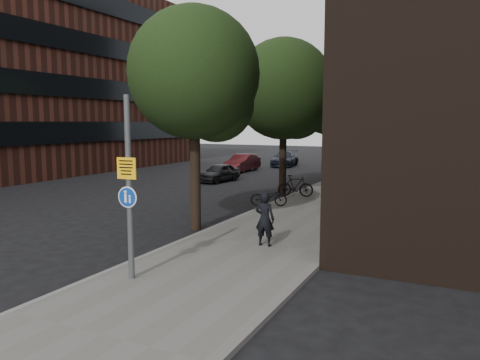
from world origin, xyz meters
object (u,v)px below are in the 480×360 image
Objects in this scene: signpost at (129,188)px; pedestrian at (265,219)px; parked_bike_facade_near at (350,209)px; parked_car_near at (219,173)px.

signpost is 4.48m from pedestrian.
signpost is at bearing 63.62° from pedestrian.
signpost reaches higher than parked_bike_facade_near.
signpost reaches higher than parked_car_near.
parked_car_near is at bearing 107.58° from signpost.
signpost is 2.65× the size of pedestrian.
parked_bike_facade_near is 0.49× the size of parked_car_near.
parked_car_near reaches higher than parked_bike_facade_near.
parked_car_near is (-8.55, 13.12, -0.34)m from pedestrian.
parked_bike_facade_near is at bearing -111.15° from pedestrian.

